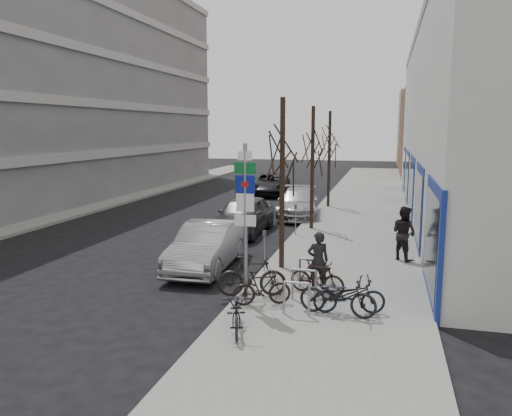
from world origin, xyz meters
The scene contains 25 objects.
ground centered at (0.00, 0.00, 0.00)m, with size 120.00×120.00×0.00m, color black.
sidewalk_east centered at (4.50, 10.00, 0.07)m, with size 5.00×70.00×0.15m, color slate.
sidewalk_west centered at (-11.00, 10.00, 0.07)m, with size 3.00×70.00×0.15m, color slate.
brick_building_far centered at (13.00, 40.00, 4.00)m, with size 12.00×14.00×8.00m, color brown.
tan_building_far centered at (13.50, 55.00, 4.50)m, with size 13.00×12.00×9.00m, color #937A5B.
highway_sign_pole centered at (2.40, -0.01, 2.46)m, with size 0.55×0.10×4.20m.
bike_rack centered at (3.80, 0.60, 0.66)m, with size 0.66×2.26×0.83m.
tree_near centered at (2.60, 3.50, 4.10)m, with size 1.80×1.80×5.50m.
tree_mid centered at (2.60, 10.00, 4.10)m, with size 1.80×1.80×5.50m.
tree_far centered at (2.60, 16.50, 4.10)m, with size 1.80×1.80×5.50m.
meter_front centered at (2.15, 3.00, 0.92)m, with size 0.10×0.08×1.27m.
meter_mid centered at (2.15, 8.50, 0.92)m, with size 0.10×0.08×1.27m.
meter_back centered at (2.15, 14.00, 0.92)m, with size 0.10×0.08×1.27m.
bike_near_left centered at (2.69, -1.72, 0.68)m, with size 0.52×1.72×1.05m, color black.
bike_near_right centered at (2.83, -0.03, 0.60)m, with size 0.45×1.50×0.91m, color black.
bike_mid_curb centered at (5.00, -0.05, 0.68)m, with size 0.52×1.73×1.06m, color black.
bike_mid_inner centered at (2.41, 0.55, 0.71)m, with size 0.55×1.85×1.12m, color black.
bike_far_curb centered at (4.75, -0.25, 0.72)m, with size 0.56×1.86×1.14m, color black.
bike_far_inner centered at (4.07, 1.14, 0.63)m, with size 0.47×1.58×0.96m, color black.
parked_car_front centered at (0.17, 3.23, 0.75)m, with size 1.59×4.56×1.50m, color #ACABB1.
parked_car_mid centered at (-0.20, 8.84, 0.81)m, with size 1.92×4.77×1.63m, color #444348.
parked_car_back centered at (1.40, 13.47, 0.73)m, with size 2.05×5.03×1.46m, color #AFAEB4.
lane_car centered at (-1.99, 21.64, 0.73)m, with size 2.43×5.28×1.47m, color black.
pedestrian_near centered at (4.03, 1.53, 0.97)m, with size 0.60×0.39×1.64m, color black.
pedestrian_far centered at (6.40, 5.43, 1.08)m, with size 0.69×0.47×1.86m, color black.
Camera 1 is at (5.74, -11.72, 4.57)m, focal length 35.00 mm.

